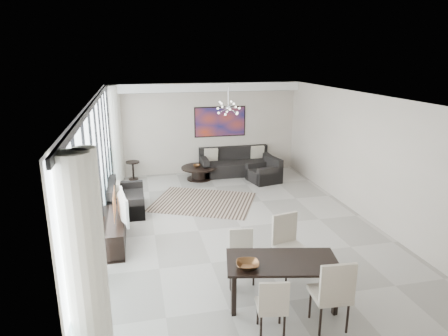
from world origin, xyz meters
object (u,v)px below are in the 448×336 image
object	(u,v)px
sofa_main	(236,165)
tv_console	(113,232)
coffee_table	(199,172)
television	(119,207)
dining_table	(282,266)

from	to	relation	value
sofa_main	tv_console	xyz separation A→B (m)	(-3.69, -4.30, -0.01)
coffee_table	sofa_main	bearing A→B (deg)	15.00
coffee_table	television	bearing A→B (deg)	-119.38
dining_table	tv_console	bearing A→B (deg)	135.06
dining_table	television	bearing A→B (deg)	134.11
coffee_table	tv_console	xyz separation A→B (m)	(-2.43, -3.96, 0.05)
sofa_main	dining_table	size ratio (longest dim) A/B	1.24
tv_console	television	xyz separation A→B (m)	(0.16, -0.08, 0.55)
coffee_table	television	size ratio (longest dim) A/B	1.13
sofa_main	tv_console	size ratio (longest dim) A/B	1.34
coffee_table	sofa_main	world-z (taller)	sofa_main
television	dining_table	distance (m)	3.57
sofa_main	tv_console	bearing A→B (deg)	-130.66
tv_console	television	bearing A→B (deg)	-25.46
tv_console	sofa_main	bearing A→B (deg)	49.34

